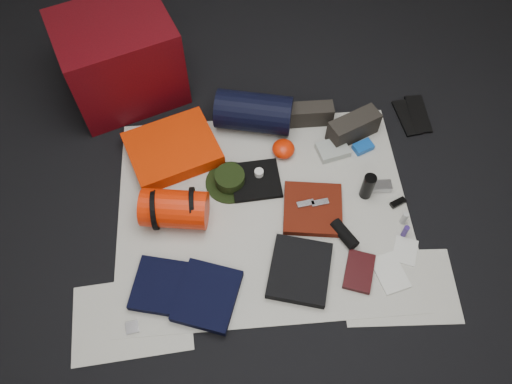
{
  "coord_description": "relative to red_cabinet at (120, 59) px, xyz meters",
  "views": [
    {
      "loc": [
        -0.15,
        -1.32,
        2.43
      ],
      "look_at": [
        -0.04,
        0.06,
        0.1
      ],
      "focal_mm": 35.0,
      "sensor_mm": 36.0,
      "label": 1
    }
  ],
  "objects": [
    {
      "name": "energy_bar_b",
      "position": [
        1.09,
        -0.96,
        -0.22
      ],
      "size": [
        0.1,
        0.05,
        0.01
      ],
      "primitive_type": "cube",
      "rotation": [
        0.0,
        0.0,
        0.14
      ],
      "color": "#ADAEB2",
      "rests_on": "red_shirt"
    },
    {
      "name": "toiletry_clear",
      "position": [
        1.53,
        -1.09,
        -0.22
      ],
      "size": [
        0.04,
        0.04,
        0.09
      ],
      "primitive_type": "cylinder",
      "rotation": [
        0.0,
        0.0,
        0.22
      ],
      "color": "#A3A8A4",
      "rests_on": "newspaper_mat"
    },
    {
      "name": "toiletry_purple",
      "position": [
        1.52,
        -1.17,
        -0.22
      ],
      "size": [
        0.03,
        0.03,
        0.09
      ],
      "primitive_type": "cylinder",
      "rotation": [
        0.0,
        0.0,
        -0.16
      ],
      "color": "navy",
      "rests_on": "newspaper_mat"
    },
    {
      "name": "red_cabinet",
      "position": [
        0.0,
        0.0,
        0.0
      ],
      "size": [
        0.8,
        0.73,
        0.54
      ],
      "primitive_type": "cube",
      "rotation": [
        0.0,
        0.0,
        0.36
      ],
      "color": "#48050A",
      "rests_on": "floor"
    },
    {
      "name": "navy_duffel",
      "position": [
        0.77,
        -0.35,
        -0.15
      ],
      "size": [
        0.49,
        0.33,
        0.23
      ],
      "primitive_type": "cylinder",
      "rotation": [
        0.0,
        1.57,
        -0.23
      ],
      "color": "black",
      "rests_on": "newspaper_mat"
    },
    {
      "name": "tape_roll",
      "position": [
        0.77,
        -0.74,
        -0.22
      ],
      "size": [
        0.05,
        0.05,
        0.04
      ],
      "primitive_type": "cylinder",
      "color": "silver",
      "rests_on": "black_tshirt"
    },
    {
      "name": "speaker",
      "position": [
        1.19,
        -1.16,
        -0.23
      ],
      "size": [
        0.14,
        0.18,
        0.07
      ],
      "primitive_type": "cylinder",
      "rotation": [
        1.57,
        0.0,
        0.52
      ],
      "color": "black",
      "rests_on": "newspaper_mat"
    },
    {
      "name": "stuff_sack",
      "position": [
        0.3,
        -0.97,
        -0.16
      ],
      "size": [
        0.38,
        0.26,
        0.21
      ],
      "primitive_type": "cylinder",
      "rotation": [
        0.0,
        1.57,
        -0.15
      ],
      "color": "red",
      "rests_on": "newspaper_mat"
    },
    {
      "name": "trousers_navy_a",
      "position": [
        0.21,
        -1.36,
        -0.24
      ],
      "size": [
        0.31,
        0.33,
        0.04
      ],
      "primitive_type": "cube",
      "rotation": [
        0.0,
        0.0,
        -0.24
      ],
      "color": "black",
      "rests_on": "newspaper_mat"
    },
    {
      "name": "sack_strap_left",
      "position": [
        0.2,
        -0.97,
        -0.16
      ],
      "size": [
        0.02,
        0.22,
        0.22
      ],
      "primitive_type": "cylinder",
      "rotation": [
        0.0,
        1.57,
        0.0
      ],
      "color": "black",
      "rests_on": "newspaper_mat"
    },
    {
      "name": "newspaper_sheet_front_left",
      "position": [
        0.08,
        -1.5,
        -0.27
      ],
      "size": [
        0.61,
        0.44,
        0.0
      ],
      "primitive_type": "cube",
      "rotation": [
        0.0,
        0.0,
        0.07
      ],
      "color": "silver",
      "rests_on": "floor"
    },
    {
      "name": "boonie_crown",
      "position": [
        0.61,
        -0.76,
        -0.22
      ],
      "size": [
        0.17,
        0.17,
        0.07
      ],
      "primitive_type": "cylinder",
      "color": "black",
      "rests_on": "boonie_brim"
    },
    {
      "name": "cyan_case",
      "position": [
        1.41,
        -0.59,
        -0.25
      ],
      "size": [
        0.13,
        0.11,
        0.04
      ],
      "primitive_type": "cube",
      "rotation": [
        0.0,
        0.0,
        0.39
      ],
      "color": "#114CA4",
      "rests_on": "newspaper_mat"
    },
    {
      "name": "sack_strap_right",
      "position": [
        0.4,
        -0.97,
        -0.16
      ],
      "size": [
        0.03,
        0.22,
        0.22
      ],
      "primitive_type": "cylinder",
      "rotation": [
        0.0,
        1.57,
        0.0
      ],
      "color": "black",
      "rests_on": "newspaper_mat"
    },
    {
      "name": "paperback_book",
      "position": [
        1.24,
        -1.36,
        -0.25
      ],
      "size": [
        0.2,
        0.25,
        0.03
      ],
      "primitive_type": "cube",
      "rotation": [
        0.0,
        0.0,
        -0.34
      ],
      "color": "black",
      "rests_on": "newspaper_mat"
    },
    {
      "name": "newspaper_sheet_front_right",
      "position": [
        1.43,
        -1.45,
        -0.27
      ],
      "size": [
        0.6,
        0.43,
        0.0
      ],
      "primitive_type": "cube",
      "rotation": [
        0.0,
        0.0,
        -0.05
      ],
      "color": "silver",
      "rests_on": "floor"
    },
    {
      "name": "sleeping_pad",
      "position": [
        0.28,
        -0.53,
        -0.22
      ],
      "size": [
        0.61,
        0.55,
        0.09
      ],
      "primitive_type": "cube",
      "rotation": [
        0.0,
        0.0,
        0.34
      ],
      "color": "red",
      "rests_on": "newspaper_mat"
    },
    {
      "name": "newspaper_mat",
      "position": [
        0.78,
        -0.95,
        -0.27
      ],
      "size": [
        1.6,
        1.3,
        0.01
      ],
      "primitive_type": "cube",
      "color": "silver",
      "rests_on": "floor"
    },
    {
      "name": "key_cluster",
      "position": [
        0.08,
        -1.55,
        -0.26
      ],
      "size": [
        0.07,
        0.07,
        0.01
      ],
      "primitive_type": "cube",
      "rotation": [
        0.0,
        0.0,
        0.15
      ],
      "color": "#ADAEB2",
      "rests_on": "newspaper_mat"
    },
    {
      "name": "sunglasses",
      "position": [
        1.53,
        -0.98,
        -0.25
      ],
      "size": [
        0.1,
        0.07,
        0.02
      ],
      "primitive_type": "cube",
      "rotation": [
        0.0,
        0.0,
        0.41
      ],
      "color": "black",
      "rests_on": "newspaper_mat"
    },
    {
      "name": "trousers_navy_b",
      "position": [
        0.46,
        -1.43,
        -0.24
      ],
      "size": [
        0.38,
        0.4,
        0.05
      ],
      "primitive_type": "cube",
      "rotation": [
        0.0,
        0.0,
        -0.34
      ],
      "color": "black",
      "rests_on": "newspaper_mat"
    },
    {
      "name": "flip_flop_right",
      "position": [
        1.8,
        -0.36,
        -0.26
      ],
      "size": [
        0.11,
        0.29,
        0.02
      ],
      "primitive_type": "cube",
      "rotation": [
        0.0,
        0.0,
        -0.01
      ],
      "color": "black",
      "rests_on": "floor"
    },
    {
      "name": "red_shirt",
      "position": [
        1.05,
        -0.98,
        -0.24
      ],
      "size": [
        0.36,
        0.36,
        0.04
      ],
      "primitive_type": "cube",
      "rotation": [
        0.0,
        0.0,
        -0.14
      ],
      "color": "#541509",
      "rests_on": "newspaper_mat"
    },
    {
      "name": "boonie_brim",
      "position": [
        0.61,
        -0.76,
        -0.26
      ],
      "size": [
        0.33,
        0.33,
        0.01
      ],
      "primitive_type": "cylinder",
      "rotation": [
        0.0,
        0.0,
        0.16
      ],
      "color": "black",
      "rests_on": "newspaper_mat"
    },
    {
      "name": "energy_bar_a",
      "position": [
        1.01,
        -0.96,
        -0.22
      ],
      "size": [
        0.1,
        0.05,
        0.01
      ],
      "primitive_type": "cube",
      "rotation": [
        0.0,
        0.0,
        0.14
      ],
      "color": "#ADAEB2",
      "rests_on": "red_shirt"
    },
    {
      "name": "water_bottle",
      "position": [
        1.36,
        -0.9,
        -0.18
      ],
      "size": [
        0.09,
        0.09,
        0.17
      ],
      "primitive_type": "cylinder",
      "rotation": [
        0.0,
        0.0,
        0.34
      ],
      "color": "black",
      "rests_on": "newspaper_mat"
    },
    {
      "name": "floor",
      "position": [
        0.78,
        -0.95,
        -0.28
      ],
      "size": [
        4.5,
        4.5,
        0.02
      ],
      "primitive_type": "cube",
      "color": "black",
      "rests_on": "ground"
    },
    {
      "name": "compact_camera",
      "position": [
        1.46,
        -0.87,
        -0.24
      ],
      "size": [
        0.11,
        0.07,
        0.04
      ],
      "primitive_type": "cube",
      "rotation": [
        0.0,
        0.0,
        -0.04
      ],
      "color": "#ADAEB2",
      "rests_on": "newspaper_mat"
    },
    {
      "name": "map_printout",
      "position": [
        1.51,
        -1.26,
        -0.26
      ],
      "size": [
        0.17,
        0.19,
        0.01
      ],
      "primitive_type": "cube",
      "rotation": [
        0.0,
        0.0,
        -0.39
      ],
      "color": "beige",
      "rests_on": "newspaper_mat"
    },
    {
      "name": "orange_stuff_sack",
      "position": [
        0.93,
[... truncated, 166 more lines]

